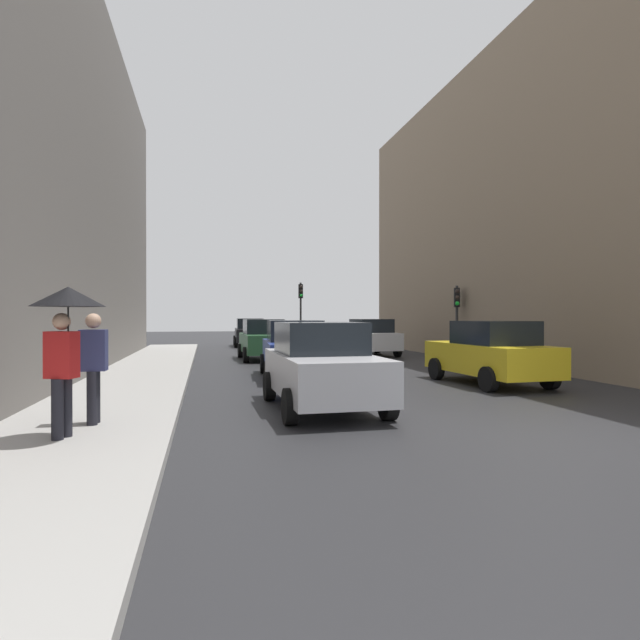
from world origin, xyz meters
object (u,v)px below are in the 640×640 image
object	(u,v)px
car_blue_van	(295,349)
car_silver_hatchback	(322,366)
traffic_light_mid_street	(457,309)
car_yellow_taxi	(490,353)
traffic_light_far_median	(301,303)
pedestrian_with_umbrella	(66,319)
car_green_estate	(264,339)
car_dark_suv	(250,332)
car_white_compact	(370,337)
pedestrian_with_grey_backpack	(90,361)

from	to	relation	value
car_blue_van	car_silver_hatchback	world-z (taller)	same
traffic_light_mid_street	car_yellow_taxi	world-z (taller)	traffic_light_mid_street
traffic_light_far_median	pedestrian_with_umbrella	bearing A→B (deg)	-108.15
traffic_light_far_median	car_green_estate	bearing A→B (deg)	-110.96
car_dark_suv	car_white_compact	size ratio (longest dim) A/B	1.00
traffic_light_mid_street	car_green_estate	distance (m)	8.55
car_blue_van	car_silver_hatchback	size ratio (longest dim) A/B	1.02
car_dark_suv	pedestrian_with_grey_backpack	world-z (taller)	pedestrian_with_grey_backpack
traffic_light_far_median	pedestrian_with_umbrella	size ratio (longest dim) A/B	1.84
car_yellow_taxi	car_dark_suv	distance (m)	20.63
car_dark_suv	car_silver_hatchback	size ratio (longest dim) A/B	1.01
car_dark_suv	pedestrian_with_umbrella	world-z (taller)	pedestrian_with_umbrella
car_green_estate	car_silver_hatchback	bearing A→B (deg)	-90.79
traffic_light_mid_street	pedestrian_with_grey_backpack	xyz separation A→B (m)	(-12.49, -11.87, -1.07)
car_blue_van	pedestrian_with_umbrella	bearing A→B (deg)	-120.23
car_yellow_taxi	car_green_estate	distance (m)	11.02
car_yellow_taxi	car_silver_hatchback	xyz separation A→B (m)	(-5.39, -2.69, 0.00)
traffic_light_far_median	car_green_estate	world-z (taller)	traffic_light_far_median
traffic_light_mid_street	car_dark_suv	world-z (taller)	traffic_light_mid_street
traffic_light_far_median	pedestrian_with_grey_backpack	xyz separation A→B (m)	(-7.44, -22.06, -1.55)
car_dark_suv	pedestrian_with_umbrella	xyz separation A→B (m)	(-4.66, -25.12, 0.96)
car_silver_hatchback	car_green_estate	distance (m)	12.41
car_silver_hatchback	pedestrian_with_umbrella	world-z (taller)	pedestrian_with_umbrella
traffic_light_mid_street	car_silver_hatchback	xyz separation A→B (m)	(-8.38, -10.45, -1.35)
traffic_light_mid_street	car_blue_van	distance (m)	9.49
pedestrian_with_grey_backpack	car_dark_suv	bearing A→B (deg)	79.34
car_yellow_taxi	car_blue_van	xyz separation A→B (m)	(-5.00, 2.83, 0.00)
car_blue_van	car_silver_hatchback	bearing A→B (deg)	-94.04
car_blue_van	car_white_compact	world-z (taller)	same
traffic_light_far_median	car_dark_suv	bearing A→B (deg)	144.46
car_blue_van	car_yellow_taxi	bearing A→B (deg)	-29.54
car_green_estate	car_white_compact	xyz separation A→B (m)	(5.32, 1.37, 0.00)
traffic_light_mid_street	pedestrian_with_grey_backpack	distance (m)	17.27
pedestrian_with_umbrella	car_dark_suv	bearing A→B (deg)	79.48
car_yellow_taxi	car_dark_suv	xyz separation A→B (m)	(-4.95, 20.02, 0.00)
car_blue_van	pedestrian_with_grey_backpack	world-z (taller)	pedestrian_with_grey_backpack
car_blue_van	car_white_compact	size ratio (longest dim) A/B	1.01
traffic_light_mid_street	car_silver_hatchback	bearing A→B (deg)	-128.73
car_green_estate	pedestrian_with_grey_backpack	bearing A→B (deg)	-107.21
traffic_light_mid_street	car_dark_suv	bearing A→B (deg)	122.96
car_dark_suv	car_white_compact	bearing A→B (deg)	-60.50
car_green_estate	pedestrian_with_umbrella	distance (m)	15.47
car_yellow_taxi	car_green_estate	xyz separation A→B (m)	(-5.22, 9.71, 0.00)
traffic_light_mid_street	traffic_light_far_median	bearing A→B (deg)	116.38
car_green_estate	car_white_compact	size ratio (longest dim) A/B	0.99
car_dark_suv	car_silver_hatchback	bearing A→B (deg)	-91.09
car_white_compact	pedestrian_with_grey_backpack	bearing A→B (deg)	-122.30
car_yellow_taxi	pedestrian_with_umbrella	xyz separation A→B (m)	(-9.62, -5.09, 0.96)
traffic_light_far_median	traffic_light_mid_street	world-z (taller)	traffic_light_far_median
traffic_light_mid_street	car_dark_suv	xyz separation A→B (m)	(-7.95, 12.26, -1.35)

